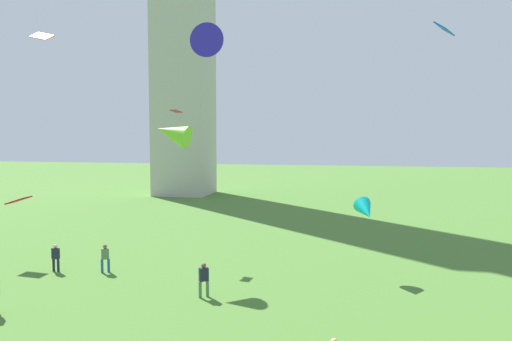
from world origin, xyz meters
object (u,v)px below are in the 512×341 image
(kite_flying_7, at_px, (172,133))
(kite_flying_6, at_px, (42,36))
(person_0, at_px, (105,257))
(kite_flying_5, at_px, (444,29))
(kite_flying_2, at_px, (19,200))
(person_2, at_px, (204,278))
(person_3, at_px, (56,256))
(kite_flying_8, at_px, (176,111))
(kite_flying_3, at_px, (366,211))
(kite_flying_4, at_px, (202,35))

(kite_flying_7, bearing_deg, kite_flying_6, -29.00)
(person_0, distance_m, kite_flying_6, 12.27)
(kite_flying_5, bearing_deg, kite_flying_2, 131.83)
(kite_flying_2, bearing_deg, kite_flying_7, -1.38)
(person_2, bearing_deg, kite_flying_6, -19.79)
(person_0, xyz_separation_m, kite_flying_7, (3.65, 1.13, 6.95))
(kite_flying_5, bearing_deg, kite_flying_7, 136.93)
(person_3, height_order, kite_flying_8, kite_flying_8)
(person_0, distance_m, kite_flying_7, 7.93)
(kite_flying_2, xyz_separation_m, kite_flying_5, (24.71, 4.00, 9.94))
(kite_flying_5, relative_size, kite_flying_8, 1.77)
(kite_flying_2, bearing_deg, kite_flying_3, 0.57)
(person_3, relative_size, kite_flying_7, 0.72)
(person_3, xyz_separation_m, kite_flying_8, (5.01, 6.03, 8.40))
(kite_flying_2, relative_size, kite_flying_6, 1.39)
(kite_flying_2, height_order, kite_flying_3, kite_flying_3)
(kite_flying_8, bearing_deg, kite_flying_4, 38.06)
(person_3, bearing_deg, kite_flying_5, 26.80)
(person_0, xyz_separation_m, kite_flying_4, (7.21, -4.47, 11.11))
(person_3, bearing_deg, kite_flying_8, 62.99)
(kite_flying_4, distance_m, kite_flying_5, 14.86)
(person_3, height_order, kite_flying_7, kite_flying_7)
(person_2, distance_m, kite_flying_6, 13.29)
(person_0, distance_m, kite_flying_5, 23.12)
(person_3, relative_size, kite_flying_4, 0.57)
(person_0, xyz_separation_m, kite_flying_2, (-6.13, 0.94, 2.91))
(kite_flying_4, height_order, kite_flying_6, kite_flying_4)
(kite_flying_7, bearing_deg, kite_flying_5, 107.35)
(kite_flying_4, xyz_separation_m, kite_flying_8, (-5.02, 10.06, -2.72))
(kite_flying_8, bearing_deg, kite_flying_2, -49.21)
(person_2, height_order, kite_flying_6, kite_flying_6)
(person_3, xyz_separation_m, kite_flying_2, (-3.32, 1.37, 2.92))
(person_0, height_order, person_2, person_2)
(person_0, height_order, kite_flying_2, kite_flying_2)
(kite_flying_4, bearing_deg, kite_flying_8, -95.00)
(person_2, height_order, kite_flying_4, kite_flying_4)
(person_2, xyz_separation_m, kite_flying_6, (-6.84, -1.99, 11.22))
(kite_flying_7, bearing_deg, kite_flying_3, 97.92)
(kite_flying_2, xyz_separation_m, kite_flying_8, (8.32, 4.66, 5.48))
(person_0, relative_size, kite_flying_4, 0.58)
(kite_flying_2, distance_m, kite_flying_6, 11.82)
(person_3, bearing_deg, kite_flying_6, -46.15)
(kite_flying_3, bearing_deg, kite_flying_8, 145.46)
(kite_flying_3, relative_size, kite_flying_6, 1.98)
(person_3, xyz_separation_m, kite_flying_6, (2.69, -4.46, 11.27))
(kite_flying_3, height_order, kite_flying_7, kite_flying_7)
(kite_flying_4, relative_size, kite_flying_5, 1.77)
(person_0, distance_m, person_2, 7.32)
(kite_flying_3, distance_m, kite_flying_6, 18.16)
(person_2, bearing_deg, kite_flying_7, -88.75)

